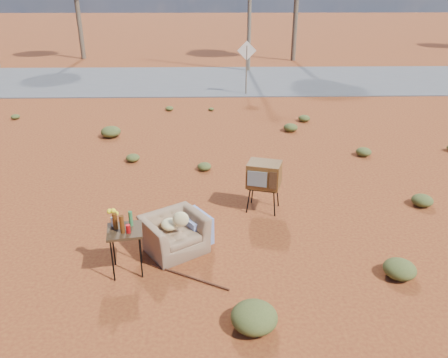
{
  "coord_description": "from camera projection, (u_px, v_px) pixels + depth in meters",
  "views": [
    {
      "loc": [
        0.15,
        -6.27,
        4.26
      ],
      "look_at": [
        0.33,
        1.48,
        0.8
      ],
      "focal_mm": 35.0,
      "sensor_mm": 36.0,
      "label": 1
    }
  ],
  "objects": [
    {
      "name": "ground",
      "position": [
        207.0,
        257.0,
        7.46
      ],
      "size": [
        140.0,
        140.0,
        0.0
      ],
      "primitive_type": "plane",
      "color": "brown",
      "rests_on": "ground"
    },
    {
      "name": "highway",
      "position": [
        211.0,
        80.0,
        21.14
      ],
      "size": [
        140.0,
        7.0,
        0.04
      ],
      "primitive_type": "cube",
      "color": "#565659",
      "rests_on": "ground"
    },
    {
      "name": "armchair",
      "position": [
        178.0,
        228.0,
        7.55
      ],
      "size": [
        1.29,
        1.27,
        0.87
      ],
      "rotation": [
        0.0,
        0.0,
        0.59
      ],
      "color": "brown",
      "rests_on": "ground"
    },
    {
      "name": "tv_unit",
      "position": [
        264.0,
        175.0,
        8.72
      ],
      "size": [
        0.76,
        0.68,
        1.04
      ],
      "rotation": [
        0.0,
        0.0,
        -0.29
      ],
      "color": "black",
      "rests_on": "ground"
    },
    {
      "name": "side_table",
      "position": [
        122.0,
        227.0,
        6.8
      ],
      "size": [
        0.62,
        0.62,
        1.08
      ],
      "rotation": [
        0.0,
        0.0,
        0.18
      ],
      "color": "#362513",
      "rests_on": "ground"
    },
    {
      "name": "rusty_bar",
      "position": [
        189.0,
        277.0,
        6.92
      ],
      "size": [
        1.26,
        0.7,
        0.04
      ],
      "primitive_type": "cylinder",
      "rotation": [
        0.0,
        1.57,
        -0.49
      ],
      "color": "#4F2515",
      "rests_on": "ground"
    },
    {
      "name": "road_sign",
      "position": [
        247.0,
        58.0,
        17.83
      ],
      "size": [
        0.78,
        0.06,
        2.19
      ],
      "color": "brown",
      "rests_on": "ground"
    },
    {
      "name": "scrub_patch",
      "position": [
        177.0,
        157.0,
        11.4
      ],
      "size": [
        17.49,
        8.07,
        0.33
      ],
      "color": "#4B5123",
      "rests_on": "ground"
    }
  ]
}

